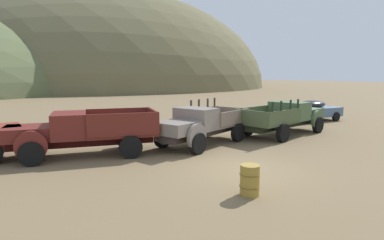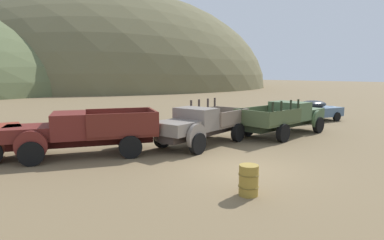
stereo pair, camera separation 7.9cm
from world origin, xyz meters
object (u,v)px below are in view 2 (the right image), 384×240
truck_primer_gray (197,126)px  car_chalk_blue (316,110)px  truck_weathered_green (288,117)px  oil_drum_by_truck (249,180)px  truck_oxblood (74,133)px

truck_primer_gray → car_chalk_blue: size_ratio=1.29×
truck_primer_gray → truck_weathered_green: same height
truck_primer_gray → oil_drum_by_truck: 6.77m
car_chalk_blue → oil_drum_by_truck: (-14.73, -8.77, -0.36)m
truck_primer_gray → truck_weathered_green: 6.40m
truck_weathered_green → car_chalk_blue: bearing=12.3°
truck_oxblood → truck_weathered_green: size_ratio=0.96×
car_chalk_blue → oil_drum_by_truck: 17.15m
oil_drum_by_truck → truck_primer_gray: bearing=69.5°
car_chalk_blue → oil_drum_by_truck: size_ratio=5.15×
car_chalk_blue → oil_drum_by_truck: bearing=-145.3°
truck_primer_gray → oil_drum_by_truck: (-2.36, -6.32, -0.54)m
truck_primer_gray → truck_weathered_green: bearing=159.9°
truck_weathered_green → car_chalk_blue: size_ratio=1.45×
truck_primer_gray → oil_drum_by_truck: truck_primer_gray is taller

